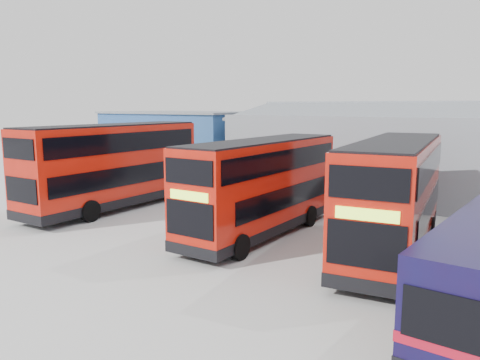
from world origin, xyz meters
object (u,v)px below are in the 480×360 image
Objects in this scene: double_decker_centre at (262,188)px; panel_van at (141,164)px; office_block at (186,143)px; double_decker_right at (394,198)px; double_decker_left at (114,167)px.

double_decker_centre is 17.14m from panel_van.
office_block is 23.61m from double_decker_right.
double_decker_right is (5.53, 0.45, 0.09)m from double_decker_centre.
panel_van is at bearing -94.95° from office_block.
office_block is 1.12× the size of double_decker_left.
panel_van is (-6.01, 7.66, -1.06)m from double_decker_left.
office_block reaches higher than double_decker_left.
double_decker_right is 1.94× the size of panel_van.
double_decker_left reaches higher than double_decker_centre.
panel_van is at bearing 152.95° from double_decker_right.
double_decker_right reaches higher than double_decker_centre.
office_block is 1.17× the size of double_decker_right.
double_decker_centre is at bearing -38.85° from office_block.
office_block is at bearing 140.28° from double_decker_centre.
panel_van is (-15.40, 7.47, -0.83)m from double_decker_centre.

